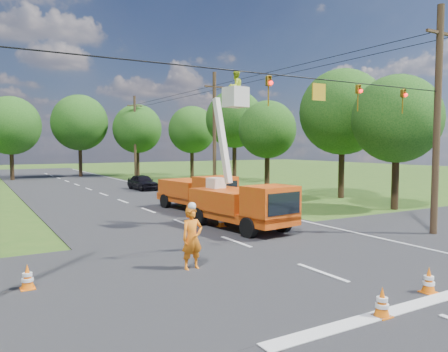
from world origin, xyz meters
TOP-DOWN VIEW (x-y plane):
  - ground at (0.00, 20.00)m, footprint 140.00×140.00m
  - road_main at (0.00, 20.00)m, footprint 12.00×100.00m
  - road_cross at (0.00, 2.00)m, footprint 56.00×10.00m
  - stop_bar at (0.00, -3.20)m, footprint 9.00×0.45m
  - edge_line at (5.60, 20.00)m, footprint 0.12×90.00m
  - bucket_truck at (1.73, 7.28)m, footprint 2.93×6.10m
  - second_truck at (2.65, 13.64)m, footprint 2.88×6.05m
  - ground_worker at (-3.23, 2.44)m, footprint 0.77×0.53m
  - distant_car at (4.03, 27.13)m, footprint 1.85×4.14m
  - traffic_cone_0 at (-1.21, -3.26)m, footprint 0.38×0.38m
  - traffic_cone_1 at (1.19, -2.78)m, footprint 0.38×0.38m
  - traffic_cone_2 at (1.20, 8.25)m, footprint 0.38×0.38m
  - traffic_cone_3 at (3.06, 11.52)m, footprint 0.38×0.38m
  - traffic_cone_4 at (-7.98, 2.95)m, footprint 0.38×0.38m
  - traffic_cone_6 at (4.05, 16.13)m, footprint 0.38×0.38m
  - pole_right_near at (8.50, 2.00)m, footprint 1.80×0.30m
  - pole_right_mid at (8.50, 22.00)m, footprint 1.80×0.30m
  - pole_right_far at (8.50, 42.00)m, footprint 1.80×0.30m
  - signal_span at (2.23, 1.99)m, footprint 18.00×0.29m
  - tree_right_a at (13.50, 8.00)m, footprint 5.40×5.40m
  - tree_right_b at (15.00, 14.00)m, footprint 6.40×6.40m
  - tree_right_c at (13.20, 21.00)m, footprint 5.00×5.00m
  - tree_right_d at (14.80, 29.00)m, footprint 6.00×6.00m
  - tree_right_e at (13.80, 37.00)m, footprint 5.60×5.60m
  - tree_far_a at (-5.00, 45.00)m, footprint 6.60×6.60m
  - tree_far_b at (3.00, 47.00)m, footprint 7.00×7.00m
  - tree_far_c at (9.50, 44.00)m, footprint 6.20×6.20m

SIDE VIEW (x-z plane):
  - ground at x=0.00m, z-range 0.00..0.00m
  - road_main at x=0.00m, z-range -0.03..0.03m
  - road_cross at x=0.00m, z-range -0.04..0.04m
  - stop_bar at x=0.00m, z-range -0.01..0.01m
  - edge_line at x=5.60m, z-range -0.01..0.01m
  - traffic_cone_0 at x=-1.21m, z-range 0.00..0.71m
  - traffic_cone_1 at x=1.19m, z-range 0.00..0.71m
  - traffic_cone_2 at x=1.20m, z-range 0.00..0.71m
  - traffic_cone_3 at x=3.06m, z-range 0.00..0.71m
  - traffic_cone_4 at x=-7.98m, z-range 0.00..0.71m
  - traffic_cone_6 at x=4.05m, z-range 0.00..0.71m
  - distant_car at x=4.03m, z-range 0.00..1.38m
  - ground_worker at x=-3.23m, z-range 0.00..2.02m
  - second_truck at x=2.65m, z-range 0.04..2.23m
  - bucket_truck at x=1.73m, z-range -2.16..5.29m
  - pole_right_near at x=8.50m, z-range 0.11..10.11m
  - pole_right_mid at x=8.50m, z-range 0.11..10.11m
  - pole_right_far at x=8.50m, z-range 0.11..10.11m
  - tree_right_c at x=13.20m, z-range 1.40..9.23m
  - tree_right_a at x=13.50m, z-range 1.42..9.70m
  - tree_right_e at x=13.80m, z-range 1.50..10.12m
  - signal_span at x=2.23m, z-range 5.34..6.41m
  - tree_far_c at x=9.50m, z-range 1.47..10.65m
  - tree_far_a at x=-5.00m, z-range 1.44..10.94m
  - tree_right_b at x=15.00m, z-range 1.61..11.26m
  - tree_right_d at x=14.80m, z-range 1.83..11.53m
  - tree_far_b at x=3.00m, z-range 1.65..11.97m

